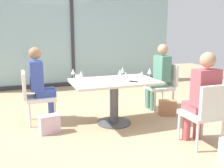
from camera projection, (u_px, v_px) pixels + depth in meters
name	position (u px, v px, depth m)	size (l,w,h in m)	color
ground_plane	(114.00, 123.00, 4.37)	(12.00, 12.00, 0.00)	tan
window_wall_backdrop	(72.00, 41.00, 7.05)	(5.83, 0.10, 2.70)	#94B7BC
dining_table_main	(114.00, 91.00, 4.25)	(1.38, 0.86, 0.73)	silver
chair_far_right	(164.00, 83.00, 5.12)	(0.50, 0.46, 0.87)	silver
chair_far_left	(34.00, 94.00, 4.30)	(0.50, 0.46, 0.87)	silver
chair_front_right	(207.00, 111.00, 3.40)	(0.46, 0.50, 0.87)	silver
person_far_right	(159.00, 73.00, 5.04)	(0.39, 0.34, 1.26)	#4C7F6B
person_far_left	(40.00, 81.00, 4.29)	(0.39, 0.34, 1.26)	#384C9E
person_front_right	(202.00, 94.00, 3.46)	(0.34, 0.39, 1.26)	#B24C56
wine_glass_0	(120.00, 73.00, 4.16)	(0.07, 0.07, 0.18)	silver
wine_glass_1	(73.00, 72.00, 4.26)	(0.07, 0.07, 0.18)	silver
wine_glass_2	(142.00, 74.00, 4.01)	(0.07, 0.07, 0.18)	silver
wine_glass_3	(123.00, 70.00, 4.39)	(0.07, 0.07, 0.18)	silver
wine_glass_4	(126.00, 75.00, 3.94)	(0.07, 0.07, 0.18)	silver
wine_glass_5	(150.00, 71.00, 4.31)	(0.07, 0.07, 0.18)	silver
wine_glass_6	(81.00, 74.00, 4.02)	(0.07, 0.07, 0.18)	silver
coffee_cup	(77.00, 78.00, 4.19)	(0.08, 0.08, 0.09)	white
cell_phone_on_table	(133.00, 81.00, 4.11)	(0.07, 0.14, 0.01)	black
handbag_0	(168.00, 108.00, 4.74)	(0.30, 0.16, 0.28)	#A3704C
handbag_1	(50.00, 124.00, 3.93)	(0.30, 0.16, 0.28)	beige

